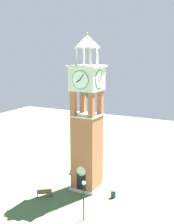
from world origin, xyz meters
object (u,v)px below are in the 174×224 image
at_px(clock_tower, 87,127).
at_px(lamp_post, 84,193).
at_px(trash_bin, 113,194).
at_px(park_bench, 44,193).

height_order(clock_tower, lamp_post, clock_tower).
bearing_deg(trash_bin, lamp_post, -96.59).
distance_m(park_bench, lamp_post, 6.73).
xyz_separation_m(park_bench, lamp_post, (5.99, -2.12, 2.20)).
bearing_deg(clock_tower, trash_bin, -11.69).
xyz_separation_m(lamp_post, trash_bin, (0.63, 5.49, -2.29)).
bearing_deg(clock_tower, lamp_post, -64.54).
bearing_deg(park_bench, lamp_post, -19.49).
distance_m(clock_tower, trash_bin, 7.76).
relative_size(park_bench, lamp_post, 0.40).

